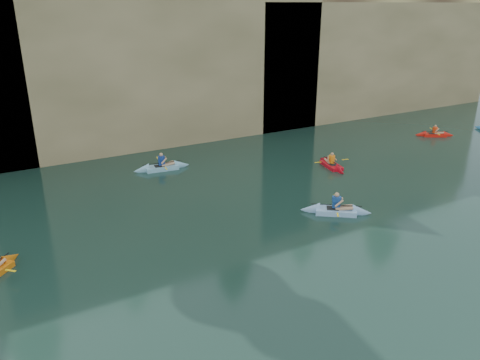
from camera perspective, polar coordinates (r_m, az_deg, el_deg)
ground at (r=15.55m, az=17.53°, el=-17.19°), size 160.00×160.00×0.00m
cliff at (r=39.27m, az=-15.78°, el=15.08°), size 70.00×16.00×12.00m
cliff_slab_center at (r=32.86m, az=-8.88°, el=14.12°), size 24.00×2.40×11.40m
cliff_slab_east at (r=44.17m, az=16.94°, el=14.09°), size 26.00×2.40×9.84m
sea_cave_center at (r=31.36m, az=-18.34°, el=5.37°), size 3.50×1.00×3.20m
sea_cave_east at (r=36.43m, az=3.77°, el=9.44°), size 5.00×1.00×4.50m
kayaker_ltblue_near at (r=22.61m, az=11.59°, el=-3.64°), size 3.15×2.64×1.32m
kayaker_red_far at (r=28.99m, az=11.08°, el=1.83°), size 2.22×3.17×1.14m
kayaker_ltblue_mid at (r=28.37m, az=-9.51°, el=1.55°), size 3.47×2.53×1.30m
kayaker_extra_east at (r=38.18m, az=22.60°, el=5.15°), size 2.76×2.08×1.08m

